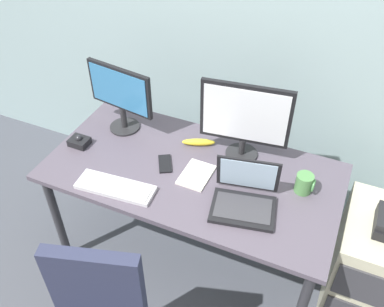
{
  "coord_description": "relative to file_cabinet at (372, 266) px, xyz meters",
  "views": [
    {
      "loc": [
        0.67,
        -1.51,
        2.3
      ],
      "look_at": [
        0.0,
        0.0,
        0.87
      ],
      "focal_mm": 39.4,
      "sensor_mm": 36.0,
      "label": 1
    }
  ],
  "objects": [
    {
      "name": "keyboard",
      "position": [
        -1.34,
        -0.39,
        0.43
      ],
      "size": [
        0.42,
        0.17,
        0.03
      ],
      "color": "silver",
      "rests_on": "desk"
    },
    {
      "name": "ground_plane",
      "position": [
        -1.03,
        -0.1,
        -0.33
      ],
      "size": [
        8.0,
        8.0,
        0.0
      ],
      "primitive_type": "plane",
      "color": "#454952"
    },
    {
      "name": "trackball_mouse",
      "position": [
        -1.71,
        -0.16,
        0.44
      ],
      "size": [
        0.11,
        0.09,
        0.07
      ],
      "color": "black",
      "rests_on": "desk"
    },
    {
      "name": "monitor_main",
      "position": [
        -0.83,
        0.13,
        0.67
      ],
      "size": [
        0.48,
        0.18,
        0.45
      ],
      "color": "#262628",
      "rests_on": "desk"
    },
    {
      "name": "cell_phone",
      "position": [
        -1.19,
        -0.12,
        0.42
      ],
      "size": [
        0.13,
        0.16,
        0.01
      ],
      "primitive_type": "cube",
      "rotation": [
        0.0,
        0.0,
        0.52
      ],
      "color": "black",
      "rests_on": "desk"
    },
    {
      "name": "file_cabinet",
      "position": [
        0.0,
        0.0,
        0.0
      ],
      "size": [
        0.42,
        0.53,
        0.66
      ],
      "color": "beige",
      "rests_on": "ground"
    },
    {
      "name": "banana",
      "position": [
        -1.09,
        0.11,
        0.43
      ],
      "size": [
        0.19,
        0.11,
        0.04
      ],
      "primitive_type": "ellipsoid",
      "rotation": [
        0.0,
        0.0,
        0.39
      ],
      "color": "yellow",
      "rests_on": "desk"
    },
    {
      "name": "back_wall",
      "position": [
        -1.03,
        0.65,
        1.07
      ],
      "size": [
        6.0,
        0.1,
        2.8
      ],
      "primitive_type": "cube",
      "color": "#8FAAAD",
      "rests_on": "ground"
    },
    {
      "name": "paper_notepad",
      "position": [
        -1.0,
        -0.13,
        0.42
      ],
      "size": [
        0.15,
        0.21,
        0.01
      ],
      "primitive_type": "cube",
      "rotation": [
        0.0,
        0.0,
        -0.02
      ],
      "color": "white",
      "rests_on": "desk"
    },
    {
      "name": "coffee_mug",
      "position": [
        -0.45,
        -0.01,
        0.47
      ],
      "size": [
        0.1,
        0.09,
        0.11
      ],
      "color": "#4E8949",
      "rests_on": "desk"
    },
    {
      "name": "monitor_side",
      "position": [
        -1.56,
        0.08,
        0.65
      ],
      "size": [
        0.42,
        0.18,
        0.41
      ],
      "color": "#262628",
      "rests_on": "desk"
    },
    {
      "name": "desk",
      "position": [
        -1.03,
        -0.1,
        0.34
      ],
      "size": [
        1.58,
        0.8,
        0.75
      ],
      "color": "#504956",
      "rests_on": "ground"
    },
    {
      "name": "laptop",
      "position": [
        -0.7,
        -0.22,
        0.47
      ],
      "size": [
        0.36,
        0.32,
        0.24
      ],
      "color": "black",
      "rests_on": "desk"
    }
  ]
}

